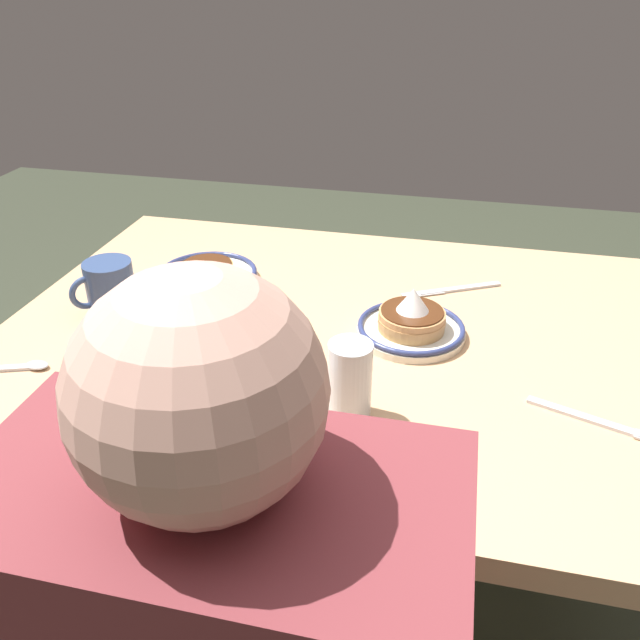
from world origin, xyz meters
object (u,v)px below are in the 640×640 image
at_px(fork_near, 591,419).
at_px(coffee_mug, 109,286).
at_px(paper_napkin, 192,420).
at_px(tea_spoon, 9,368).
at_px(plate_center_pancakes, 411,323).
at_px(drinking_glass, 350,385).
at_px(butter_knife, 452,290).
at_px(plate_near_main, 208,274).

bearing_deg(fork_near, coffee_mug, -10.32).
xyz_separation_m(paper_napkin, tea_spoon, (0.36, -0.06, 0.00)).
distance_m(plate_center_pancakes, paper_napkin, 0.44).
xyz_separation_m(drinking_glass, paper_napkin, (0.23, 0.07, -0.06)).
relative_size(drinking_glass, butter_knife, 0.63).
bearing_deg(coffee_mug, plate_near_main, -130.34).
relative_size(plate_center_pancakes, fork_near, 1.08).
xyz_separation_m(plate_center_pancakes, drinking_glass, (0.07, 0.26, 0.03)).
xyz_separation_m(plate_near_main, tea_spoon, (0.20, 0.40, -0.01)).
bearing_deg(paper_napkin, fork_near, -167.09).
relative_size(plate_near_main, drinking_glass, 1.67).
distance_m(drinking_glass, tea_spoon, 0.59).
bearing_deg(butter_knife, coffee_mug, 19.38).
xyz_separation_m(plate_near_main, drinking_glass, (-0.39, 0.39, 0.04)).
bearing_deg(tea_spoon, plate_near_main, -116.97).
bearing_deg(drinking_glass, butter_knife, -106.01).
xyz_separation_m(plate_near_main, plate_center_pancakes, (-0.45, 0.13, 0.01)).
bearing_deg(tea_spoon, drinking_glass, -179.32).
xyz_separation_m(butter_knife, tea_spoon, (0.72, 0.47, 0.00)).
xyz_separation_m(drinking_glass, tea_spoon, (0.59, 0.01, -0.05)).
relative_size(plate_near_main, paper_napkin, 1.43).
xyz_separation_m(drinking_glass, butter_knife, (-0.13, -0.46, -0.05)).
height_order(butter_knife, tea_spoon, tea_spoon).
relative_size(paper_napkin, fork_near, 0.81).
height_order(plate_center_pancakes, coffee_mug, coffee_mug).
relative_size(drinking_glass, paper_napkin, 0.86).
height_order(plate_near_main, paper_napkin, plate_near_main).
height_order(paper_napkin, fork_near, fork_near).
height_order(plate_center_pancakes, paper_napkin, plate_center_pancakes).
height_order(coffee_mug, drinking_glass, drinking_glass).
bearing_deg(coffee_mug, paper_napkin, 134.62).
bearing_deg(butter_knife, fork_near, 120.23).
bearing_deg(plate_center_pancakes, fork_near, 146.84).
height_order(plate_center_pancakes, fork_near, plate_center_pancakes).
bearing_deg(paper_napkin, coffee_mug, -45.38).
distance_m(plate_center_pancakes, drinking_glass, 0.27).
distance_m(plate_near_main, fork_near, 0.81).
height_order(plate_center_pancakes, drinking_glass, drinking_glass).
distance_m(plate_near_main, paper_napkin, 0.49).
height_order(plate_near_main, fork_near, plate_near_main).
bearing_deg(plate_center_pancakes, tea_spoon, 22.27).
height_order(drinking_glass, fork_near, drinking_glass).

